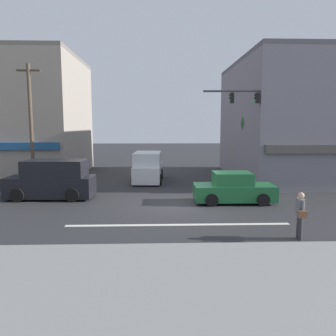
# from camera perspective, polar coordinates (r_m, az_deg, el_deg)

# --- Properties ---
(ground_plane) EXTENTS (120.00, 120.00, 0.00)m
(ground_plane) POSITION_cam_1_polar(r_m,az_deg,el_deg) (16.68, 1.02, -6.33)
(ground_plane) COLOR #2B2B2D
(lane_marking_stripe) EXTENTS (9.00, 0.24, 0.01)m
(lane_marking_stripe) POSITION_cam_1_polar(r_m,az_deg,el_deg) (13.31, 1.80, -9.85)
(lane_marking_stripe) COLOR silver
(lane_marking_stripe) RESTS_ON ground
(sidewalk_curb) EXTENTS (40.00, 5.00, 0.16)m
(sidewalk_curb) POSITION_cam_1_polar(r_m,az_deg,el_deg) (8.64, 4.06, -19.14)
(sidewalk_curb) COLOR gray
(sidewalk_curb) RESTS_ON ground
(building_left_block) EXTENTS (12.75, 9.97, 9.45)m
(building_left_block) POSITION_cam_1_polar(r_m,az_deg,el_deg) (30.02, -27.09, 8.01)
(building_left_block) COLOR gray
(building_left_block) RESTS_ON ground
(building_right_corner) EXTENTS (12.19, 12.21, 8.80)m
(building_right_corner) POSITION_cam_1_polar(r_m,az_deg,el_deg) (27.62, 24.22, 7.62)
(building_right_corner) COLOR slate
(building_right_corner) RESTS_ON ground
(street_tree) EXTENTS (3.49, 3.49, 5.89)m
(street_tree) POSITION_cam_1_polar(r_m,az_deg,el_deg) (24.10, 16.73, 7.44)
(street_tree) COLOR #4C3823
(street_tree) RESTS_ON ground
(utility_pole_near_left) EXTENTS (1.40, 0.22, 7.66)m
(utility_pole_near_left) POSITION_cam_1_polar(r_m,az_deg,el_deg) (21.93, -22.73, 6.86)
(utility_pole_near_left) COLOR brown
(utility_pole_near_left) RESTS_ON ground
(traffic_light_mast) EXTENTS (4.88, 0.51, 6.20)m
(traffic_light_mast) POSITION_cam_1_polar(r_m,az_deg,el_deg) (20.11, 17.11, 7.67)
(traffic_light_mast) COLOR #47474C
(traffic_light_mast) RESTS_ON ground
(sedan_crossing_leftbound) EXTENTS (4.12, 1.91, 1.58)m
(sedan_crossing_leftbound) POSITION_cam_1_polar(r_m,az_deg,el_deg) (17.26, 11.34, -3.59)
(sedan_crossing_leftbound) COLOR #1E6033
(sedan_crossing_leftbound) RESTS_ON ground
(van_crossing_rightbound) EXTENTS (2.20, 4.68, 2.11)m
(van_crossing_rightbound) POSITION_cam_1_polar(r_m,az_deg,el_deg) (23.40, -3.53, 0.09)
(van_crossing_rightbound) COLOR silver
(van_crossing_rightbound) RESTS_ON ground
(van_approaching_near) EXTENTS (4.66, 2.15, 2.11)m
(van_approaching_near) POSITION_cam_1_polar(r_m,az_deg,el_deg) (18.92, -19.51, -2.02)
(van_approaching_near) COLOR black
(van_approaching_near) RESTS_ON ground
(pedestrian_foreground_with_bag) EXTENTS (0.33, 0.67, 1.67)m
(pedestrian_foreground_with_bag) POSITION_cam_1_polar(r_m,az_deg,el_deg) (12.29, 22.06, -7.25)
(pedestrian_foreground_with_bag) COLOR #333338
(pedestrian_foreground_with_bag) RESTS_ON ground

